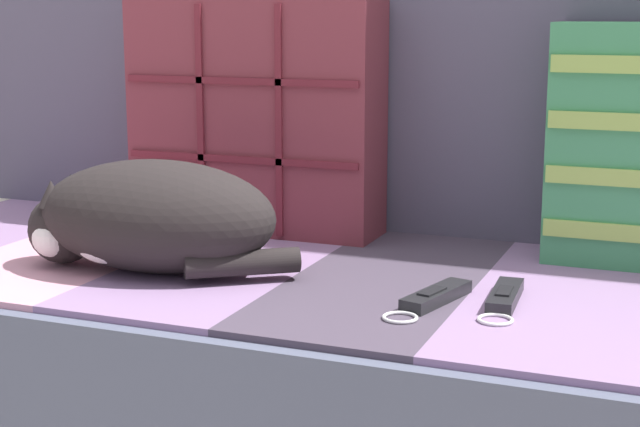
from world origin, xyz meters
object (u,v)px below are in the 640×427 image
object	(u,v)px
couch	(316,376)
game_remote_near	(504,298)
game_remote_far	(433,298)
sleeping_cat	(146,219)
throw_pillow_quilted	(255,117)

from	to	relation	value
couch	game_remote_near	xyz separation A→B (m)	(0.33, -0.12, 0.21)
game_remote_far	game_remote_near	bearing A→B (deg)	22.71
couch	sleeping_cat	bearing A→B (deg)	-147.17
couch	throw_pillow_quilted	size ratio (longest dim) A/B	3.74
sleeping_cat	game_remote_far	bearing A→B (deg)	-0.89
throw_pillow_quilted	game_remote_near	xyz separation A→B (m)	(0.53, -0.31, -0.20)
game_remote_near	throw_pillow_quilted	bearing A→B (deg)	150.05
couch	game_remote_far	world-z (taller)	game_remote_far
game_remote_far	sleeping_cat	bearing A→B (deg)	179.11
game_remote_near	game_remote_far	distance (m)	0.10
throw_pillow_quilted	sleeping_cat	xyz separation A→B (m)	(-0.03, -0.34, -0.13)
couch	game_remote_far	bearing A→B (deg)	-32.65
couch	sleeping_cat	xyz separation A→B (m)	(-0.23, -0.15, 0.28)
throw_pillow_quilted	game_remote_near	size ratio (longest dim) A/B	2.46
game_remote_near	game_remote_far	xyz separation A→B (m)	(-0.09, -0.04, 0.00)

